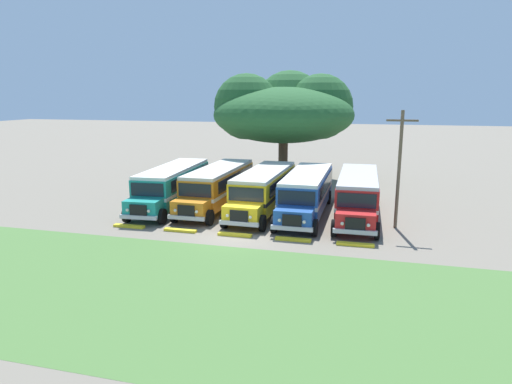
% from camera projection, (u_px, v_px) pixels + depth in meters
% --- Properties ---
extents(ground_plane, '(220.00, 220.00, 0.00)m').
position_uv_depth(ground_plane, '(236.00, 235.00, 25.97)').
color(ground_plane, slate).
extents(foreground_grass_strip, '(80.00, 11.79, 0.01)m').
position_uv_depth(foreground_grass_strip, '(178.00, 292.00, 18.45)').
color(foreground_grass_strip, '#4C7538').
rests_on(foreground_grass_strip, ground_plane).
extents(parked_bus_slot_0, '(3.29, 10.93, 2.82)m').
position_uv_depth(parked_bus_slot_0, '(172.00, 184.00, 32.77)').
color(parked_bus_slot_0, teal).
rests_on(parked_bus_slot_0, ground_plane).
extents(parked_bus_slot_1, '(2.75, 10.85, 2.82)m').
position_uv_depth(parked_bus_slot_1, '(218.00, 185.00, 32.54)').
color(parked_bus_slot_1, orange).
rests_on(parked_bus_slot_1, ground_plane).
extents(parked_bus_slot_2, '(2.83, 10.86, 2.82)m').
position_uv_depth(parked_bus_slot_2, '(264.00, 188.00, 31.32)').
color(parked_bus_slot_2, yellow).
rests_on(parked_bus_slot_2, ground_plane).
extents(parked_bus_slot_3, '(2.72, 10.84, 2.82)m').
position_uv_depth(parked_bus_slot_3, '(307.00, 191.00, 30.39)').
color(parked_bus_slot_3, '#23519E').
rests_on(parked_bus_slot_3, ground_plane).
extents(parked_bus_slot_4, '(2.86, 10.86, 2.82)m').
position_uv_depth(parked_bus_slot_4, '(358.00, 193.00, 29.76)').
color(parked_bus_slot_4, red).
rests_on(parked_bus_slot_4, ground_plane).
extents(curb_wheelstop_0, '(2.00, 0.36, 0.15)m').
position_uv_depth(curb_wheelstop_0, '(129.00, 226.00, 27.47)').
color(curb_wheelstop_0, yellow).
rests_on(curb_wheelstop_0, ground_plane).
extents(curb_wheelstop_1, '(2.00, 0.36, 0.15)m').
position_uv_depth(curb_wheelstop_1, '(180.00, 230.00, 26.63)').
color(curb_wheelstop_1, yellow).
rests_on(curb_wheelstop_1, ground_plane).
extents(curb_wheelstop_2, '(2.00, 0.36, 0.15)m').
position_uv_depth(curb_wheelstop_2, '(235.00, 235.00, 25.78)').
color(curb_wheelstop_2, yellow).
rests_on(curb_wheelstop_2, ground_plane).
extents(curb_wheelstop_3, '(2.00, 0.36, 0.15)m').
position_uv_depth(curb_wheelstop_3, '(293.00, 239.00, 24.93)').
color(curb_wheelstop_3, yellow).
rests_on(curb_wheelstop_3, ground_plane).
extents(curb_wheelstop_4, '(2.00, 0.36, 0.15)m').
position_uv_depth(curb_wheelstop_4, '(355.00, 244.00, 24.09)').
color(curb_wheelstop_4, yellow).
rests_on(curb_wheelstop_4, ground_plane).
extents(broad_shade_tree, '(12.89, 13.23, 10.37)m').
position_uv_depth(broad_shade_tree, '(285.00, 111.00, 41.91)').
color(broad_shade_tree, brown).
rests_on(broad_shade_tree, ground_plane).
extents(utility_pole, '(1.80, 0.20, 7.10)m').
position_uv_depth(utility_pole, '(399.00, 166.00, 26.62)').
color(utility_pole, brown).
rests_on(utility_pole, ground_plane).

